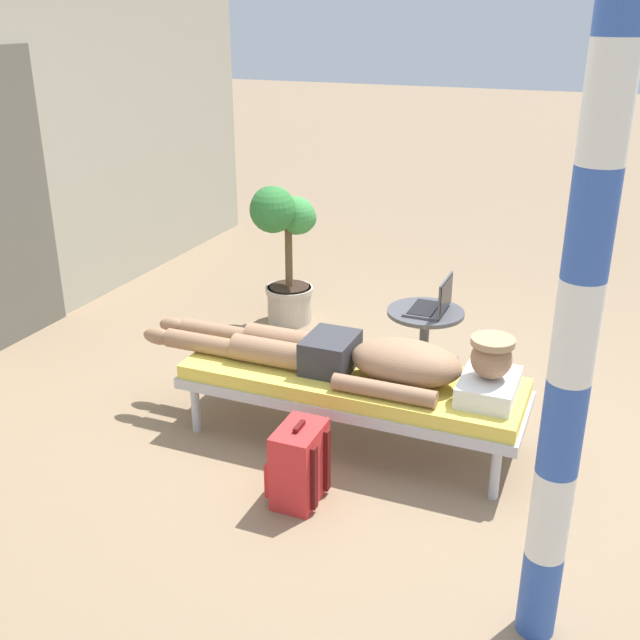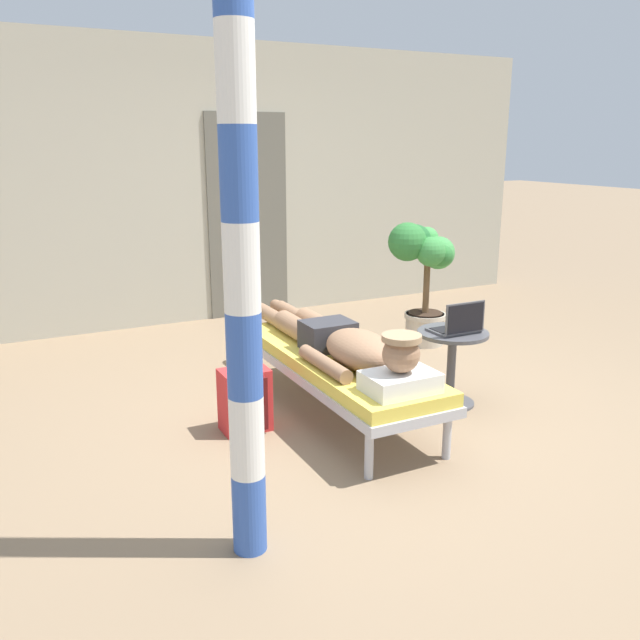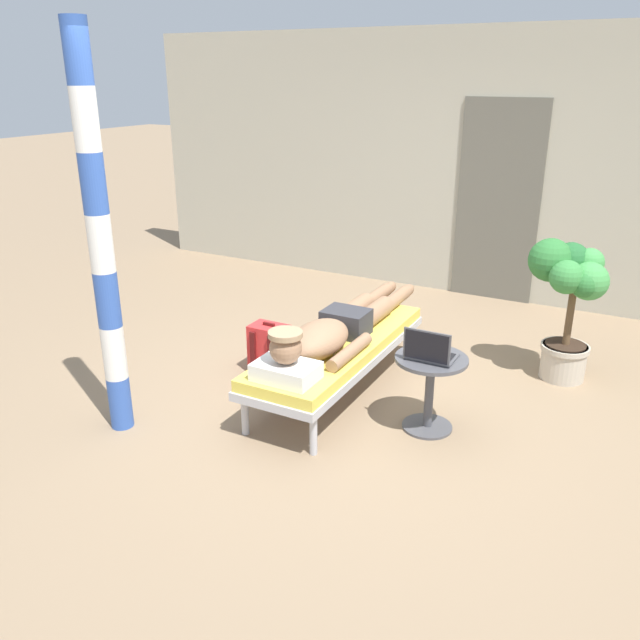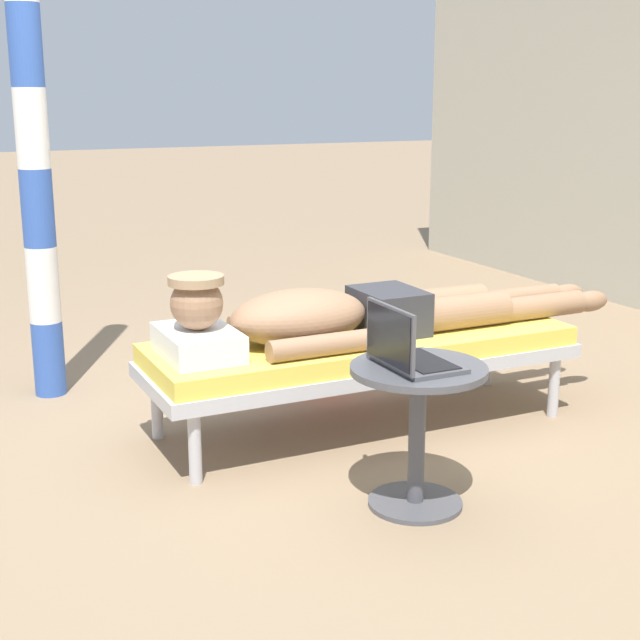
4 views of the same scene
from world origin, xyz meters
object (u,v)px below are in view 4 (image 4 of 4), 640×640
(backpack, at_px, (310,348))
(porch_post, at_px, (32,128))
(side_table, at_px, (418,412))
(laptop, at_px, (406,351))
(lounge_chair, at_px, (362,352))
(person_reclining, at_px, (348,315))

(backpack, relative_size, porch_post, 0.17)
(side_table, relative_size, laptop, 1.69)
(laptop, height_order, porch_post, porch_post)
(lounge_chair, distance_m, laptop, 0.86)
(side_table, xyz_separation_m, backpack, (-1.41, 0.24, -0.16))
(backpack, bearing_deg, side_table, -9.79)
(porch_post, bearing_deg, person_reclining, 45.74)
(laptop, distance_m, backpack, 1.49)
(laptop, relative_size, porch_post, 0.12)
(porch_post, bearing_deg, laptop, 26.25)
(lounge_chair, distance_m, side_table, 0.81)
(side_table, bearing_deg, backpack, 170.21)
(person_reclining, distance_m, porch_post, 1.70)
(side_table, bearing_deg, lounge_chair, 165.62)
(side_table, distance_m, laptop, 0.23)
(person_reclining, height_order, laptop, laptop)
(side_table, height_order, laptop, laptop)
(side_table, relative_size, backpack, 1.23)
(lounge_chair, bearing_deg, laptop, -17.84)
(person_reclining, bearing_deg, backpack, 169.60)
(side_table, relative_size, porch_post, 0.20)
(lounge_chair, xyz_separation_m, backpack, (-0.63, 0.04, -0.15))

